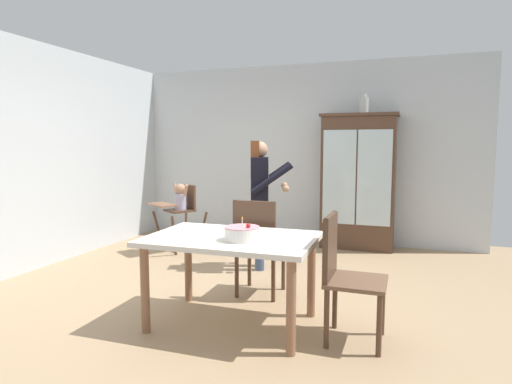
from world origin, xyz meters
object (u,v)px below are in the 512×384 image
at_px(dining_table, 232,248).
at_px(birthday_cake, 242,233).
at_px(ceramic_vase, 364,105).
at_px(dining_chair_right_end, 343,268).
at_px(high_chair_with_toddler, 180,205).
at_px(china_cabinet, 358,181).
at_px(dining_chair_far_side, 257,241).
at_px(adult_person, 260,188).

xyz_separation_m(dining_table, birthday_cake, (0.13, -0.10, 0.15)).
height_order(dining_table, birthday_cake, birthday_cake).
height_order(ceramic_vase, dining_chair_right_end, ceramic_vase).
xyz_separation_m(dining_table, dining_chair_right_end, (0.90, 0.02, -0.08)).
height_order(high_chair_with_toddler, dining_table, high_chair_with_toddler).
height_order(birthday_cake, dining_chair_right_end, dining_chair_right_end).
height_order(china_cabinet, dining_chair_far_side, china_cabinet).
bearing_deg(dining_chair_right_end, dining_chair_far_side, 54.49).
bearing_deg(ceramic_vase, china_cabinet, -175.95).
xyz_separation_m(ceramic_vase, adult_person, (-1.03, -1.45, -1.07)).
bearing_deg(high_chair_with_toddler, adult_person, 12.34).
xyz_separation_m(china_cabinet, birthday_cake, (-0.54, -3.16, -0.17)).
bearing_deg(high_chair_with_toddler, dining_chair_right_end, -8.18).
xyz_separation_m(high_chair_with_toddler, dining_chair_right_end, (2.54, -2.04, -0.10)).
relative_size(high_chair_with_toddler, adult_person, 0.62).
distance_m(china_cabinet, ceramic_vase, 1.07).
bearing_deg(adult_person, dining_table, 172.48).
bearing_deg(dining_table, china_cabinet, 77.56).
xyz_separation_m(adult_person, dining_chair_right_end, (1.20, -1.60, -0.41)).
bearing_deg(dining_chair_far_side, china_cabinet, -106.93).
distance_m(china_cabinet, high_chair_with_toddler, 2.54).
bearing_deg(birthday_cake, dining_chair_far_side, 100.58).
bearing_deg(dining_table, high_chair_with_toddler, 128.59).
xyz_separation_m(birthday_cake, dining_chair_far_side, (-0.14, 0.77, -0.24)).
height_order(china_cabinet, birthday_cake, china_cabinet).
distance_m(high_chair_with_toddler, birthday_cake, 2.80).
relative_size(ceramic_vase, high_chair_with_toddler, 0.28).
distance_m(china_cabinet, dining_chair_right_end, 3.08).
xyz_separation_m(adult_person, dining_chair_far_side, (0.29, -0.94, -0.41)).
bearing_deg(china_cabinet, high_chair_with_toddler, -156.61).
relative_size(dining_table, dining_chair_right_end, 1.43).
bearing_deg(dining_table, birthday_cake, -37.10).
xyz_separation_m(dining_table, dining_chair_far_side, (-0.01, 0.67, -0.08)).
distance_m(adult_person, birthday_cake, 1.78).
distance_m(dining_table, birthday_cake, 0.23).
bearing_deg(high_chair_with_toddler, birthday_cake, -19.98).
xyz_separation_m(china_cabinet, high_chair_with_toddler, (-2.32, -1.00, -0.31)).
relative_size(dining_table, birthday_cake, 4.92).
bearing_deg(birthday_cake, dining_table, 142.90).
height_order(adult_person, dining_chair_far_side, adult_person).
bearing_deg(china_cabinet, ceramic_vase, 4.05).
bearing_deg(ceramic_vase, dining_chair_far_side, -107.18).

